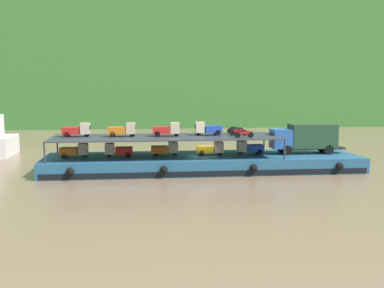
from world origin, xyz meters
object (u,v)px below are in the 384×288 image
(mini_truck_lower_mid, at_px, (165,149))
(mini_truck_lower_bow, at_px, (250,147))
(motorcycle_upper_stbd, at_px, (236,130))
(mini_truck_lower_stern, at_px, (75,150))
(mini_truck_lower_fore, at_px, (210,149))
(mini_truck_upper_fore, at_px, (167,129))
(motorcycle_upper_centre, at_px, (238,131))
(cargo_barge, at_px, (203,163))
(mini_truck_lower_aft, at_px, (118,150))
(mini_truck_upper_stern, at_px, (77,130))
(motorcycle_upper_port, at_px, (244,133))
(mini_truck_upper_mid, at_px, (122,130))
(mini_truck_upper_bow, at_px, (208,129))
(covered_lorry, at_px, (305,137))

(mini_truck_lower_mid, relative_size, mini_truck_lower_bow, 1.00)
(mini_truck_lower_mid, relative_size, motorcycle_upper_stbd, 1.44)
(mini_truck_lower_stern, relative_size, mini_truck_lower_bow, 1.02)
(motorcycle_upper_stbd, bearing_deg, mini_truck_lower_fore, -145.12)
(mini_truck_upper_fore, distance_m, motorcycle_upper_centre, 7.37)
(cargo_barge, xyz_separation_m, mini_truck_lower_aft, (-8.53, 0.08, 1.44))
(mini_truck_lower_bow, xyz_separation_m, mini_truck_upper_stern, (-17.67, 0.22, 2.00))
(motorcycle_upper_port, bearing_deg, mini_truck_lower_stern, 171.39)
(mini_truck_upper_stern, distance_m, mini_truck_upper_mid, 4.54)
(mini_truck_upper_stern, height_order, mini_truck_upper_fore, same)
(cargo_barge, relative_size, mini_truck_upper_mid, 11.52)
(mini_truck_upper_stern, xyz_separation_m, motorcycle_upper_stbd, (16.51, 1.50, -0.26))
(cargo_barge, relative_size, mini_truck_lower_stern, 11.41)
(cargo_barge, distance_m, mini_truck_upper_bow, 3.59)
(mini_truck_upper_fore, bearing_deg, mini_truck_lower_aft, -177.88)
(cargo_barge, height_order, mini_truck_upper_fore, mini_truck_upper_fore)
(motorcycle_upper_stbd, bearing_deg, mini_truck_upper_stern, -174.81)
(covered_lorry, bearing_deg, mini_truck_lower_mid, 179.14)
(mini_truck_upper_mid, bearing_deg, mini_truck_upper_fore, -2.53)
(motorcycle_upper_port, bearing_deg, covered_lorry, 19.70)
(mini_truck_upper_stern, bearing_deg, mini_truck_upper_mid, -4.28)
(covered_lorry, height_order, mini_truck_lower_fore, covered_lorry)
(mini_truck_lower_fore, xyz_separation_m, mini_truck_lower_bow, (4.22, 0.42, 0.00))
(mini_truck_upper_stern, relative_size, mini_truck_upper_mid, 1.00)
(covered_lorry, relative_size, mini_truck_lower_stern, 2.82)
(mini_truck_lower_mid, bearing_deg, mini_truck_lower_bow, 0.12)
(motorcycle_upper_port, bearing_deg, motorcycle_upper_stbd, 88.29)
(mini_truck_upper_fore, bearing_deg, motorcycle_upper_stbd, 15.08)
(mini_truck_upper_stern, distance_m, motorcycle_upper_centre, 16.35)
(mini_truck_upper_fore, height_order, motorcycle_upper_stbd, mini_truck_upper_fore)
(mini_truck_upper_stern, xyz_separation_m, mini_truck_upper_fore, (8.96, -0.53, 0.00))
(covered_lorry, distance_m, mini_truck_upper_fore, 14.64)
(mini_truck_lower_stern, xyz_separation_m, mini_truck_upper_stern, (0.21, 0.52, 2.00))
(mini_truck_lower_aft, relative_size, motorcycle_upper_centre, 1.45)
(mini_truck_upper_mid, bearing_deg, covered_lorry, -0.35)
(mini_truck_upper_bow, xyz_separation_m, motorcycle_upper_centre, (3.07, -0.79, -0.26))
(mini_truck_lower_aft, bearing_deg, cargo_barge, -0.52)
(cargo_barge, bearing_deg, mini_truck_lower_fore, 10.92)
(mini_truck_lower_aft, bearing_deg, mini_truck_upper_mid, 40.90)
(mini_truck_lower_bow, relative_size, motorcycle_upper_port, 1.44)
(covered_lorry, height_order, mini_truck_lower_mid, covered_lorry)
(motorcycle_upper_stbd, bearing_deg, mini_truck_upper_fore, -164.92)
(mini_truck_upper_bow, xyz_separation_m, motorcycle_upper_stbd, (3.25, 1.47, -0.26))
(motorcycle_upper_centre, bearing_deg, cargo_barge, -179.59)
(cargo_barge, xyz_separation_m, mini_truck_upper_mid, (-8.10, 0.45, 3.44))
(motorcycle_upper_centre, bearing_deg, mini_truck_lower_mid, 175.95)
(mini_truck_upper_bow, bearing_deg, mini_truck_lower_mid, -176.65)
(covered_lorry, distance_m, motorcycle_upper_centre, 7.28)
(mini_truck_upper_fore, xyz_separation_m, motorcycle_upper_stbd, (7.55, 2.03, -0.26))
(mini_truck_upper_fore, bearing_deg, cargo_barge, -4.02)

